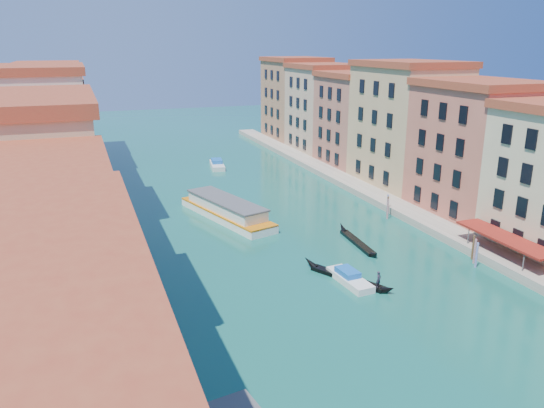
{
  "coord_description": "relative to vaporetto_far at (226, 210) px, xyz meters",
  "views": [
    {
      "loc": [
        -20.82,
        -3.78,
        23.51
      ],
      "look_at": [
        -2.48,
        46.66,
        7.27
      ],
      "focal_mm": 35.0,
      "sensor_mm": 36.0,
      "label": 1
    }
  ],
  "objects": [
    {
      "name": "motorboat_far",
      "position": [
        6.74,
        31.72,
        -0.64
      ],
      "size": [
        3.57,
        7.95,
        1.59
      ],
      "rotation": [
        0.0,
        0.0,
        -0.16
      ],
      "color": "silver",
      "rests_on": "ground"
    },
    {
      "name": "left_bank_palazzos",
      "position": [
        -23.33,
        -0.26,
        8.45
      ],
      "size": [
        12.8,
        128.4,
        21.0
      ],
      "color": "beige",
      "rests_on": "ground"
    },
    {
      "name": "gondola_fore",
      "position": [
        6.41,
        -24.02,
        -0.87
      ],
      "size": [
        6.24,
        10.48,
        2.29
      ],
      "rotation": [
        0.0,
        0.0,
        0.5
      ],
      "color": "black",
      "rests_on": "ground"
    },
    {
      "name": "quay",
      "position": [
        24.67,
        0.07,
        -0.76
      ],
      "size": [
        4.0,
        140.0,
        1.0
      ],
      "primitive_type": "cube",
      "color": "gray",
      "rests_on": "ground"
    },
    {
      "name": "motorboat_mid",
      "position": [
        6.34,
        -24.59,
        -0.75
      ],
      "size": [
        2.47,
        6.43,
        1.3
      ],
      "rotation": [
        0.0,
        0.0,
        0.08
      ],
      "color": "white",
      "rests_on": "ground"
    },
    {
      "name": "vaporetto_far",
      "position": [
        0.0,
        0.0,
        0.0
      ],
      "size": [
        9.42,
        19.24,
        2.8
      ],
      "rotation": [
        0.0,
        0.0,
        0.29
      ],
      "color": "white",
      "rests_on": "ground"
    },
    {
      "name": "right_bank_palazzos",
      "position": [
        32.67,
        0.07,
        8.49
      ],
      "size": [
        12.8,
        128.4,
        21.0
      ],
      "color": "#A8443C",
      "rests_on": "ground"
    },
    {
      "name": "gondola_far",
      "position": [
        12.46,
        -15.0,
        -0.94
      ],
      "size": [
        1.62,
        11.08,
        1.57
      ],
      "rotation": [
        0.0,
        0.0,
        -0.07
      ],
      "color": "black",
      "rests_on": "ground"
    }
  ]
}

